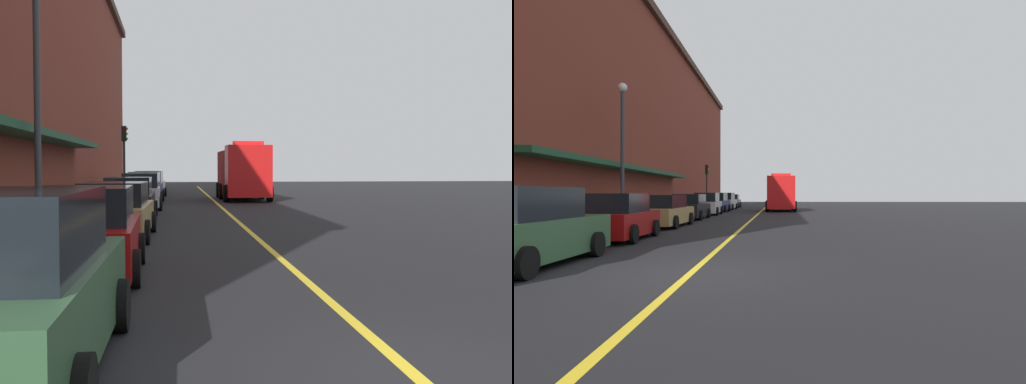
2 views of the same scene
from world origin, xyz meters
TOP-DOWN VIEW (x-y plane):
  - ground_plane at (0.00, 25.00)m, footprint 112.00×112.00m
  - sidewalk_left at (-6.20, 25.00)m, footprint 2.40×70.00m
  - lane_center_stripe at (0.00, 25.00)m, footprint 0.16×70.00m
  - parked_car_0 at (-3.85, 0.53)m, footprint 2.07×4.85m
  - parked_car_1 at (-3.92, 6.03)m, footprint 2.20×4.20m
  - parked_car_2 at (-3.93, 12.09)m, footprint 2.15×4.93m
  - parked_car_3 at (-4.02, 18.59)m, footprint 2.06×4.83m
  - parked_car_4 at (-3.93, 24.41)m, footprint 2.09×4.31m
  - parked_car_5 at (-4.00, 30.00)m, footprint 2.13×4.23m
  - parked_car_6 at (-3.98, 35.87)m, footprint 2.17×4.80m
  - parked_car_7 at (-4.00, 42.13)m, footprint 2.00×4.32m
  - fire_truck at (1.84, 32.45)m, footprint 2.91×7.67m
  - parking_meter_0 at (-5.35, 6.51)m, footprint 0.14×0.18m
  - parking_meter_1 at (-5.35, 23.62)m, footprint 0.14×0.18m
  - street_lamp_left at (-5.95, 11.88)m, footprint 0.44×0.44m
  - traffic_light_near at (-5.29, 31.90)m, footprint 0.38×0.36m

SIDE VIEW (x-z plane):
  - ground_plane at x=0.00m, z-range 0.00..0.00m
  - lane_center_stripe at x=0.00m, z-range 0.00..0.01m
  - sidewalk_left at x=-6.20m, z-range 0.00..0.15m
  - parked_car_2 at x=-3.93m, z-range -0.04..1.53m
  - parked_car_7 at x=-4.00m, z-range -0.05..1.55m
  - parked_car_3 at x=-4.02m, z-range -0.05..1.57m
  - parked_car_1 at x=-3.92m, z-range -0.05..1.59m
  - parked_car_4 at x=-3.93m, z-range -0.06..1.67m
  - parked_car_5 at x=-4.00m, z-range -0.06..1.69m
  - parked_car_6 at x=-3.98m, z-range -0.06..1.71m
  - parked_car_0 at x=-3.85m, z-range -0.06..1.71m
  - parking_meter_0 at x=-5.35m, z-range 0.39..1.72m
  - parking_meter_1 at x=-5.35m, z-range 0.39..1.72m
  - fire_truck at x=1.84m, z-range -0.08..3.42m
  - traffic_light_near at x=-5.29m, z-range 1.01..5.31m
  - street_lamp_left at x=-5.95m, z-range 0.93..7.87m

